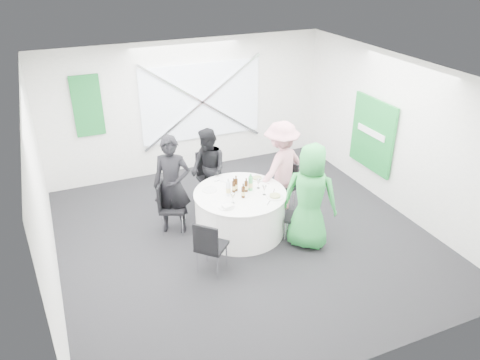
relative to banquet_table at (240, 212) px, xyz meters
name	(u,v)px	position (x,y,z in m)	size (l,w,h in m)	color
floor	(245,237)	(0.00, -0.20, -0.38)	(6.00, 6.00, 0.00)	black
ceiling	(245,75)	(0.00, -0.20, 2.42)	(6.00, 6.00, 0.00)	silver
wall_back	(188,107)	(0.00, 2.80, 1.02)	(6.00, 6.00, 0.00)	white
wall_front	(360,274)	(0.00, -3.20, 1.02)	(6.00, 6.00, 0.00)	white
wall_left	(42,200)	(-3.00, -0.20, 1.02)	(6.00, 6.00, 0.00)	white
wall_right	(397,135)	(3.00, -0.20, 1.02)	(6.00, 6.00, 0.00)	white
window_panel	(202,101)	(0.30, 2.76, 1.12)	(2.60, 0.03, 1.60)	silver
window_brace_a	(202,102)	(0.30, 2.72, 1.12)	(0.05, 0.05, 3.16)	silver
window_brace_b	(202,102)	(0.30, 2.72, 1.12)	(0.05, 0.05, 3.16)	silver
green_banner	(87,106)	(-2.00, 2.75, 1.32)	(0.55, 0.04, 1.20)	#13622E
green_sign	(372,135)	(2.94, 0.40, 0.82)	(0.05, 1.20, 1.40)	#188431
banquet_table	(240,212)	(0.00, 0.00, 0.00)	(1.56, 1.56, 0.76)	white
chair_back	(209,173)	(-0.10, 1.25, 0.20)	(0.48, 0.49, 0.99)	black
chair_back_left	(168,204)	(-1.12, 0.50, 0.16)	(0.56, 0.55, 0.92)	black
chair_back_right	(285,182)	(1.10, 0.44, 0.14)	(0.53, 0.53, 0.90)	black
chair_front_right	(301,214)	(0.84, -0.61, 0.10)	(0.53, 0.53, 0.83)	black
chair_front_left	(209,244)	(-0.88, -0.89, 0.15)	(0.58, 0.58, 0.91)	black
person_man_back_left	(172,185)	(-1.02, 0.50, 0.49)	(0.64, 0.42, 1.74)	black
person_man_back	(208,169)	(-0.18, 1.06, 0.39)	(0.75, 0.41, 1.53)	black
person_woman_pink	(281,167)	(0.98, 0.41, 0.49)	(1.12, 0.52, 1.73)	pink
person_woman_green	(310,197)	(0.87, -0.79, 0.51)	(0.87, 0.57, 1.78)	green
plate_back	(227,178)	(-0.02, 0.57, 0.39)	(0.30, 0.30, 0.01)	white
plate_back_left	(209,190)	(-0.44, 0.29, 0.39)	(0.25, 0.25, 0.01)	white
plate_back_right	(257,178)	(0.47, 0.34, 0.40)	(0.24, 0.24, 0.04)	white
plate_front_right	(275,196)	(0.47, -0.36, 0.40)	(0.28, 0.28, 0.04)	white
plate_front_left	(226,206)	(-0.38, -0.34, 0.39)	(0.27, 0.27, 0.01)	white
napkin	(228,206)	(-0.38, -0.40, 0.42)	(0.17, 0.11, 0.05)	white
beer_bottle_a	(234,187)	(-0.09, 0.07, 0.48)	(0.06, 0.06, 0.26)	#3D200B
beer_bottle_b	(236,185)	(-0.03, 0.09, 0.49)	(0.06, 0.06, 0.28)	#3D200B
beer_bottle_c	(246,186)	(0.11, 0.00, 0.47)	(0.06, 0.06, 0.25)	#3D200B
beer_bottle_d	(243,192)	(-0.01, -0.17, 0.47)	(0.06, 0.06, 0.25)	#3D200B
green_water_bottle	(251,184)	(0.20, 0.02, 0.50)	(0.08, 0.08, 0.30)	#43AE5A
clear_water_bottle	(228,189)	(-0.21, -0.01, 0.50)	(0.08, 0.08, 0.31)	silver
wine_glass_a	(258,182)	(0.35, 0.03, 0.50)	(0.07, 0.07, 0.17)	white
wine_glass_b	(264,188)	(0.34, -0.22, 0.50)	(0.07, 0.07, 0.17)	white
wine_glass_c	(251,179)	(0.28, 0.18, 0.50)	(0.07, 0.07, 0.17)	white
wine_glass_d	(233,196)	(-0.24, -0.27, 0.50)	(0.07, 0.07, 0.17)	white
fork_a	(269,203)	(0.29, -0.50, 0.38)	(0.01, 0.15, 0.01)	silver
knife_a	(274,191)	(0.55, -0.17, 0.38)	(0.01, 0.15, 0.01)	silver
fork_b	(266,183)	(0.55, 0.16, 0.38)	(0.01, 0.15, 0.01)	silver
knife_b	(252,178)	(0.41, 0.41, 0.38)	(0.01, 0.15, 0.01)	silver
fork_c	(234,177)	(0.12, 0.56, 0.38)	(0.01, 0.15, 0.01)	silver
knife_c	(218,181)	(-0.18, 0.55, 0.38)	(0.01, 0.15, 0.01)	silver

